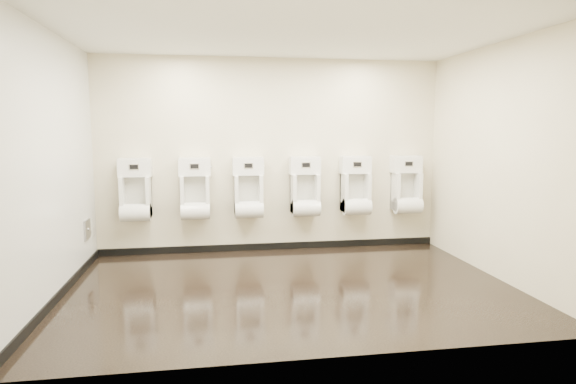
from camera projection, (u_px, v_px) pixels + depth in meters
name	position (u px, v px, depth m)	size (l,w,h in m)	color
ground	(292.00, 287.00, 5.48)	(5.00, 3.50, 0.00)	black
ceiling	(292.00, 33.00, 5.13)	(5.00, 3.50, 0.00)	silver
back_wall	(272.00, 156.00, 7.02)	(5.00, 0.02, 2.80)	beige
front_wall	(331.00, 180.00, 3.59)	(5.00, 0.02, 2.80)	beige
left_wall	(51.00, 167.00, 4.91)	(0.02, 3.50, 2.80)	beige
right_wall	(500.00, 162.00, 5.70)	(0.02, 3.50, 2.80)	beige
tile_overlay_left	(51.00, 167.00, 4.91)	(0.01, 3.50, 2.80)	silver
skirting_back	(272.00, 246.00, 7.18)	(5.00, 0.02, 0.10)	black
skirting_left	(60.00, 294.00, 5.09)	(0.02, 3.50, 0.10)	black
access_panel	(87.00, 229.00, 6.21)	(0.04, 0.25, 0.25)	#9E9EA3
urinal_0	(136.00, 194.00, 6.64)	(0.45, 0.34, 0.85)	white
urinal_1	(195.00, 193.00, 6.76)	(0.45, 0.34, 0.85)	white
urinal_2	(248.00, 192.00, 6.88)	(0.45, 0.34, 0.85)	white
urinal_3	(305.00, 191.00, 7.01)	(0.45, 0.34, 0.85)	white
urinal_4	(356.00, 190.00, 7.13)	(0.45, 0.34, 0.85)	white
urinal_5	(406.00, 189.00, 7.25)	(0.45, 0.34, 0.85)	white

